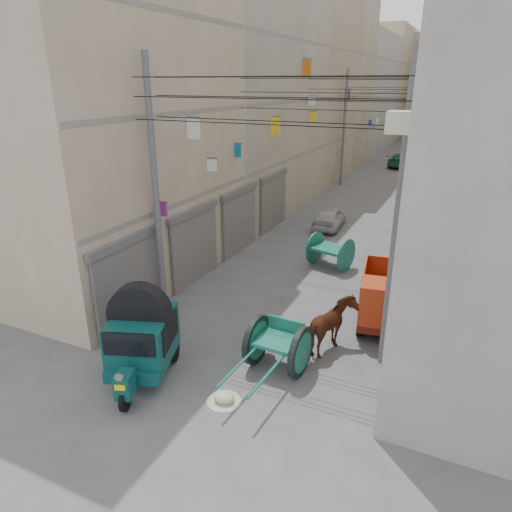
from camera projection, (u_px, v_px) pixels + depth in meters
The scene contains 17 objects.
ground at pixel (135, 476), 8.89m from camera, with size 140.00×140.00×0.00m, color #4B4B4E.
building_row_left at pixel (314, 91), 38.58m from camera, with size 8.00×62.00×14.00m.
end_cap_building at pixel (444, 87), 62.32m from camera, with size 22.00×10.00×13.00m, color tan.
shutters_left at pixel (219, 230), 18.67m from camera, with size 0.18×14.40×2.88m.
signboards at pixel (376, 152), 25.96m from camera, with size 8.22×40.52×5.67m.
ac_units at pixel (426, 71), 11.25m from camera, with size 0.70×6.55×3.35m.
utility_poles at pixel (357, 153), 21.82m from camera, with size 7.40×22.20×8.00m.
overhead_cables at pixel (348, 92), 18.63m from camera, with size 7.40×22.52×1.12m.
auto_rickshaw at pixel (142, 335), 11.60m from camera, with size 2.17×2.87×1.95m.
tonga_cart at pixel (278, 345), 11.97m from camera, with size 1.50×3.10×1.38m.
mini_truck at pixel (384, 302), 13.95m from camera, with size 1.89×3.40×1.82m.
second_cart at pixel (330, 250), 18.64m from camera, with size 1.84×1.71×1.36m.
feed_sack at pixel (224, 397), 10.90m from camera, with size 0.52×0.42×0.26m, color beige.
horse at pixel (331, 328), 12.70m from camera, with size 0.84×1.84×1.55m, color brown.
distant_car_white at pixel (330, 217), 23.81m from camera, with size 1.32×3.28×1.12m, color #B5B5B5.
distant_car_grey at pixel (439, 170), 36.19m from camera, with size 1.30×3.74×1.23m, color slate.
distant_car_green at pixel (404, 160), 40.74m from camera, with size 1.74×4.27×1.24m, color #226338.
Camera 1 is at (5.02, -5.11, 7.19)m, focal length 32.00 mm.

